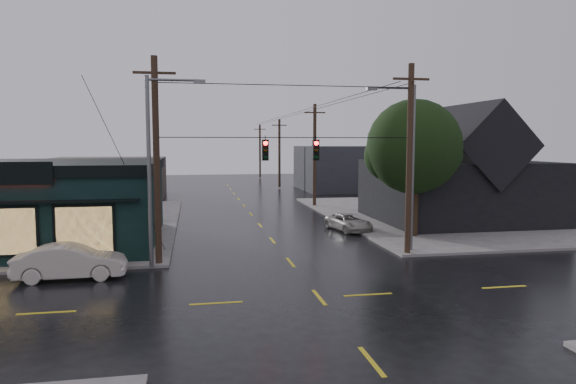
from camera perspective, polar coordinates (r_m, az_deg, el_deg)
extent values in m
plane|color=black|center=(20.52, 3.48, -11.62)|extent=(160.00, 160.00, 0.00)
cube|color=slate|center=(46.61, 21.73, -2.26)|extent=(28.00, 28.00, 0.15)
cube|color=black|center=(33.83, -28.04, -1.58)|extent=(16.00, 12.00, 4.20)
cube|color=black|center=(33.65, -28.22, 2.48)|extent=(16.30, 12.30, 0.60)
cube|color=black|center=(41.25, 18.18, 0.16)|extent=(12.00, 11.00, 4.50)
cylinder|color=black|center=(33.58, 13.69, -1.05)|extent=(0.70, 0.70, 4.31)
sphere|color=black|center=(33.37, 13.83, 4.93)|extent=(5.97, 5.97, 5.97)
cylinder|color=black|center=(25.97, 0.08, 6.07)|extent=(13.00, 0.04, 0.04)
cube|color=#392C29|center=(59.87, -19.36, 1.50)|extent=(12.00, 10.00, 4.40)
cube|color=#2A2A2F|center=(67.39, 7.47, 2.68)|extent=(14.00, 12.00, 5.60)
imported|color=beige|center=(24.87, -23.00, -7.15)|extent=(4.77, 1.80, 1.56)
imported|color=#B2ACA4|center=(35.67, 6.77, -3.35)|extent=(2.75, 4.50, 1.17)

